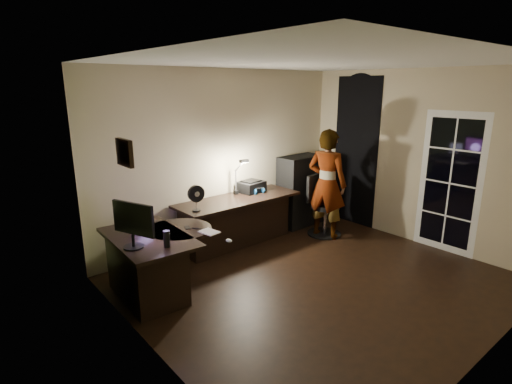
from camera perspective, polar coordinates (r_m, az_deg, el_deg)
floor at (r=5.35m, az=8.70°, el=-12.46°), size 4.50×4.00×0.01m
ceiling at (r=4.76m, az=10.04°, el=17.91°), size 4.50×4.00×0.01m
wall_back at (r=6.34m, az=-4.53°, el=4.99°), size 4.50×0.01×2.70m
wall_front at (r=3.93m, az=31.99°, el=-3.52°), size 4.50×0.01×2.70m
wall_left at (r=3.54m, az=-15.38°, el=-3.54°), size 0.01×4.00×2.70m
wall_right at (r=6.72m, az=22.06°, el=4.52°), size 0.01×4.00×2.70m
green_wall_overlay at (r=3.55m, az=-15.16°, el=-3.49°), size 0.00×4.00×2.70m
arched_doorway at (r=7.32m, az=14.04°, el=5.54°), size 0.01×0.90×2.60m
french_door at (r=6.53m, az=25.95°, el=1.12°), size 0.02×0.92×2.10m
framed_picture at (r=3.85m, az=-18.27°, el=5.36°), size 0.04×0.30×0.25m
desk_left at (r=4.97m, az=-14.83°, el=-10.15°), size 0.86×1.33×0.75m
desk_right at (r=6.28m, az=-2.48°, el=-4.23°), size 2.03×0.73×0.76m
cabinet at (r=7.17m, az=6.36°, el=0.19°), size 0.85×0.45×1.25m
laptop_stand at (r=4.95m, az=-16.31°, el=-4.99°), size 0.29×0.26×0.11m
laptop at (r=4.90m, az=-16.45°, el=-3.15°), size 0.41×0.39×0.22m
monitor at (r=4.49m, az=-17.23°, el=-5.42°), size 0.31×0.55×0.36m
mouse at (r=4.50m, az=-3.88°, el=-6.95°), size 0.08×0.10×0.03m
phone at (r=5.00m, az=-9.78°, el=-5.02°), size 0.10×0.13×0.01m
pen at (r=4.94m, az=-8.50°, el=-5.17°), size 0.08×0.11×0.01m
speaker at (r=4.44m, az=-12.63°, el=-6.53°), size 0.09×0.09×0.19m
notepad at (r=4.81m, az=-6.68°, el=-5.68°), size 0.20×0.26×0.01m
desk_fan at (r=5.55m, az=-8.58°, el=-0.85°), size 0.25×0.16×0.36m
headphones at (r=6.41m, az=0.46°, el=0.25°), size 0.23×0.14×0.10m
printer at (r=6.51m, az=-0.71°, el=0.86°), size 0.46×0.38×0.18m
desk_lamp at (r=6.30m, az=-2.92°, el=2.40°), size 0.25×0.32×0.62m
office_chair at (r=6.74m, az=9.88°, el=-1.96°), size 0.66×0.66×1.01m
person at (r=6.56m, az=10.08°, el=1.10°), size 0.59×0.74×1.79m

